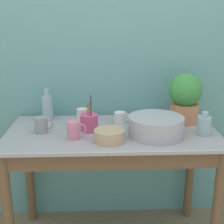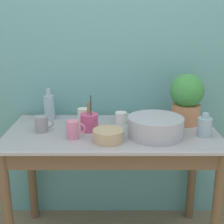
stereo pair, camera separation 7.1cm
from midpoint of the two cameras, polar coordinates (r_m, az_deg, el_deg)
The scene contains 12 objects.
wall_back at distance 2.20m, azimuth -1.36°, elevation 9.74°, with size 6.00×0.05×2.40m.
counter_table at distance 1.96m, azimuth -1.02°, elevation -8.19°, with size 1.29×0.65×0.81m.
potted_plant at distance 2.07m, azimuth 12.25°, elevation 2.70°, with size 0.22×0.22×0.33m.
bowl_wash_large at distance 1.84m, azimuth 6.93°, elevation -2.58°, with size 0.32×0.32×0.12m.
bottle_tall at distance 2.15m, azimuth -12.67°, elevation 0.85°, with size 0.07×0.07×0.21m.
bottle_short at distance 1.90m, azimuth 15.46°, elevation -2.36°, with size 0.08×0.08×0.14m.
mug_pink at distance 1.79m, azimuth -8.13°, elevation -3.28°, with size 0.11×0.07×0.10m.
mug_grey at distance 1.93m, azimuth -13.80°, elevation -2.32°, with size 0.11×0.08×0.10m.
mug_cream at distance 2.04m, azimuth -6.38°, elevation -0.79°, with size 0.11×0.07×0.10m.
mug_white at distance 2.04m, azimuth 0.55°, elevation -1.04°, with size 0.11×0.08×0.08m.
bowl_small_tan at distance 1.74m, azimuth -1.68°, elevation -4.34°, with size 0.17×0.17×0.07m.
utensil_cup at distance 1.91m, azimuth -5.27°, elevation -1.92°, with size 0.11×0.11×0.22m.
Camera 1 is at (-0.07, -1.47, 1.46)m, focal length 50.00 mm.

